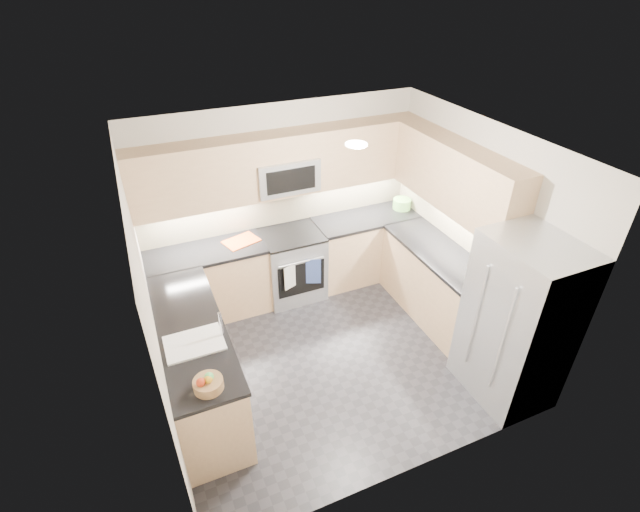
{
  "coord_description": "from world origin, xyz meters",
  "views": [
    {
      "loc": [
        -1.68,
        -3.54,
        3.89
      ],
      "look_at": [
        0.0,
        0.35,
        1.15
      ],
      "focal_mm": 26.0,
      "sensor_mm": 36.0,
      "label": 1
    }
  ],
  "objects_px": {
    "gas_range": "(292,265)",
    "utensil_bowl": "(402,204)",
    "cutting_board": "(241,241)",
    "fruit_basket": "(208,384)",
    "microwave": "(285,174)",
    "refrigerator": "(518,322)"
  },
  "relations": [
    {
      "from": "refrigerator",
      "to": "utensil_bowl",
      "type": "distance_m",
      "value": 2.49
    },
    {
      "from": "refrigerator",
      "to": "gas_range",
      "type": "bearing_deg",
      "value": 120.88
    },
    {
      "from": "utensil_bowl",
      "to": "fruit_basket",
      "type": "relative_size",
      "value": 1.01
    },
    {
      "from": "cutting_board",
      "to": "fruit_basket",
      "type": "xyz_separation_m",
      "value": [
        -0.85,
        -2.15,
        0.04
      ]
    },
    {
      "from": "refrigerator",
      "to": "utensil_bowl",
      "type": "relative_size",
      "value": 7.33
    },
    {
      "from": "cutting_board",
      "to": "fruit_basket",
      "type": "distance_m",
      "value": 2.31
    },
    {
      "from": "fruit_basket",
      "to": "microwave",
      "type": "bearing_deg",
      "value": 56.12
    },
    {
      "from": "microwave",
      "to": "cutting_board",
      "type": "height_order",
      "value": "microwave"
    },
    {
      "from": "microwave",
      "to": "refrigerator",
      "type": "xyz_separation_m",
      "value": [
        1.45,
        -2.55,
        -0.8
      ]
    },
    {
      "from": "refrigerator",
      "to": "fruit_basket",
      "type": "distance_m",
      "value": 2.96
    },
    {
      "from": "utensil_bowl",
      "to": "cutting_board",
      "type": "relative_size",
      "value": 0.6
    },
    {
      "from": "utensil_bowl",
      "to": "cutting_board",
      "type": "height_order",
      "value": "utensil_bowl"
    },
    {
      "from": "fruit_basket",
      "to": "cutting_board",
      "type": "bearing_deg",
      "value": 68.34
    },
    {
      "from": "cutting_board",
      "to": "refrigerator",
      "type": "bearing_deg",
      "value": -50.01
    },
    {
      "from": "refrigerator",
      "to": "fruit_basket",
      "type": "height_order",
      "value": "refrigerator"
    },
    {
      "from": "microwave",
      "to": "gas_range",
      "type": "bearing_deg",
      "value": -90.0
    },
    {
      "from": "fruit_basket",
      "to": "gas_range",
      "type": "bearing_deg",
      "value": 54.56
    },
    {
      "from": "gas_range",
      "to": "cutting_board",
      "type": "distance_m",
      "value": 0.8
    },
    {
      "from": "gas_range",
      "to": "utensil_bowl",
      "type": "relative_size",
      "value": 3.71
    },
    {
      "from": "microwave",
      "to": "fruit_basket",
      "type": "bearing_deg",
      "value": -123.88
    },
    {
      "from": "microwave",
      "to": "refrigerator",
      "type": "bearing_deg",
      "value": -60.38
    },
    {
      "from": "gas_range",
      "to": "utensil_bowl",
      "type": "xyz_separation_m",
      "value": [
        1.66,
        0.05,
        0.56
      ]
    }
  ]
}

